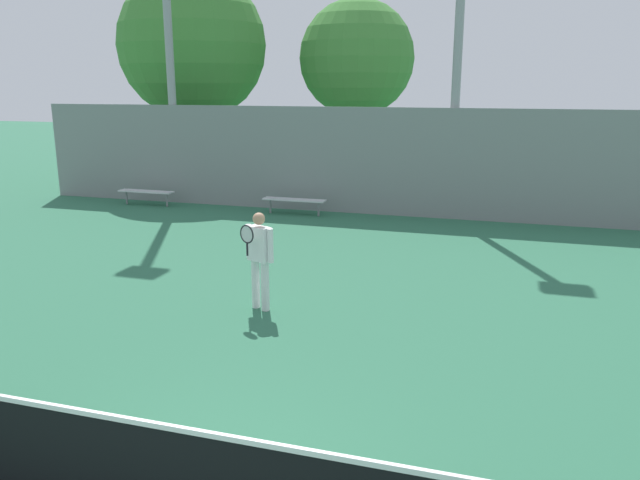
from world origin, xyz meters
The scene contains 8 objects.
tennis_net centered at (0.00, 0.00, 0.48)m, with size 10.30×0.09×0.95m.
tennis_player centered at (-1.40, 5.22, 0.97)m, with size 0.58×0.50×1.69m.
bench_courtside_far centered at (-8.52, 12.97, 0.42)m, with size 1.83×0.40×0.47m.
bench_adjacent_court centered at (-3.51, 12.97, 0.42)m, with size 1.89×0.40×0.47m.
light_pole_far_right centered at (0.93, 13.98, 5.58)m, with size 0.90×0.60×9.46m.
back_fence centered at (0.00, 13.71, 1.56)m, with size 24.84×0.06×3.13m.
tree_green_tall centered at (-3.13, 18.90, 4.66)m, with size 4.21×4.21×6.80m.
tree_green_broad centered at (-8.99, 17.38, 5.14)m, with size 5.44×5.44×7.87m.
Camera 1 is at (2.56, -4.16, 3.76)m, focal length 35.00 mm.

